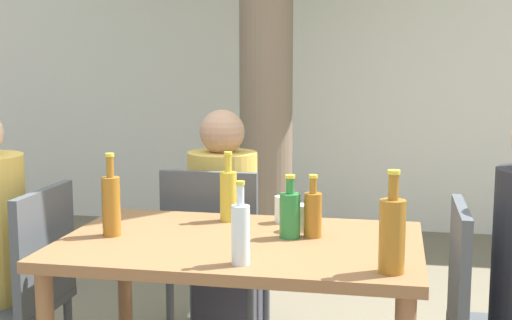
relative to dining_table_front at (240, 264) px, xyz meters
name	(u,v)px	position (x,y,z in m)	size (l,w,h in m)	color
cafe_building_wall	(329,57)	(0.00, 3.36, 0.74)	(10.00, 0.08, 2.80)	white
dining_table_front	(240,264)	(0.00, 0.00, 0.00)	(1.30, 0.83, 0.75)	brown
patio_chair_0	(20,287)	(-0.88, 0.00, -0.14)	(0.44, 0.44, 0.91)	#474C51
patio_chair_1	(491,319)	(0.88, 0.00, -0.14)	(0.44, 0.44, 0.91)	#474C51
patio_chair_2	(215,251)	(-0.26, 0.65, -0.14)	(0.44, 0.44, 0.91)	#474C51
person_seated_2	(227,238)	(-0.26, 0.89, -0.14)	(0.33, 0.57, 1.16)	#383842
green_bottle_0	(290,214)	(0.17, 0.07, 0.18)	(0.08, 0.08, 0.23)	#287A38
amber_bottle_1	(313,213)	(0.25, 0.09, 0.18)	(0.07, 0.07, 0.23)	#9E661E
amber_bottle_2	(392,233)	(0.54, -0.29, 0.22)	(0.08, 0.08, 0.32)	#9E661E
oil_cruet_3	(228,194)	(-0.11, 0.28, 0.20)	(0.07, 0.07, 0.28)	gold
amber_bottle_4	(111,204)	(-0.48, -0.03, 0.21)	(0.07, 0.07, 0.31)	#9E661E
water_bottle_5	(241,232)	(0.07, -0.29, 0.20)	(0.06, 0.06, 0.27)	silver
drinking_glass_0	(300,218)	(0.19, 0.18, 0.14)	(0.07, 0.07, 0.10)	white
drinking_glass_1	(283,209)	(0.11, 0.30, 0.15)	(0.07, 0.07, 0.11)	white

